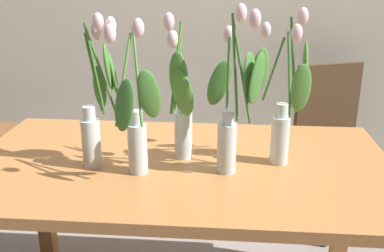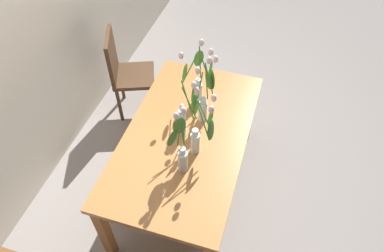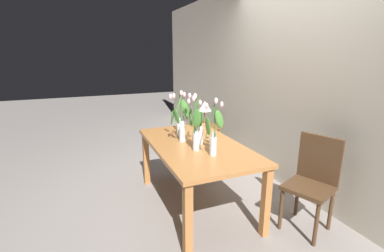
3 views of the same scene
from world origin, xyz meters
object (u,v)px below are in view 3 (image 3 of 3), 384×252
tulip_vase_0 (182,120)px  table_lamp (205,107)px  tulip_vase_2 (179,126)px  tulip_vase_4 (214,134)px  dining_table (196,152)px  dining_chair (313,178)px  tulip_vase_1 (197,130)px  tulip_vase_3 (197,128)px  side_table (203,132)px  pillar_candle (203,125)px

tulip_vase_0 → table_lamp: 1.30m
tulip_vase_2 → tulip_vase_4: size_ratio=0.97×
dining_table → table_lamp: size_ratio=4.02×
tulip_vase_0 → dining_chair: size_ratio=0.59×
tulip_vase_2 → table_lamp: bearing=144.2°
tulip_vase_1 → tulip_vase_3: tulip_vase_1 is taller
side_table → tulip_vase_0: bearing=-36.2°
dining_table → side_table: size_ratio=2.91×
tulip_vase_4 → tulip_vase_3: bearing=-177.5°
side_table → dining_table: bearing=-28.0°
tulip_vase_0 → tulip_vase_2: size_ratio=1.00×
table_lamp → dining_table: bearing=-28.6°
dining_chair → table_lamp: bearing=-175.4°
dining_table → dining_chair: dining_chair is taller
tulip_vase_0 → tulip_vase_1: (0.48, -0.02, 0.01)m
tulip_vase_1 → table_lamp: bearing=152.3°
tulip_vase_0 → tulip_vase_3: bearing=11.4°
tulip_vase_4 → side_table: tulip_vase_4 is taller
tulip_vase_0 → side_table: tulip_vase_0 is taller
tulip_vase_1 → dining_chair: 1.21m
tulip_vase_2 → dining_table: bearing=47.9°
dining_table → dining_chair: size_ratio=1.72×
dining_table → tulip_vase_0: 0.42m
dining_table → tulip_vase_3: (0.01, 0.00, 0.27)m
tulip_vase_1 → dining_chair: size_ratio=0.63×
dining_table → tulip_vase_4: 0.49m
side_table → tulip_vase_4: bearing=-21.8°
tulip_vase_3 → pillar_candle: size_ratio=7.37×
tulip_vase_0 → tulip_vase_2: tulip_vase_0 is taller
tulip_vase_3 → side_table: (-1.33, 0.70, -0.49)m
tulip_vase_3 → tulip_vase_1: bearing=-23.8°
tulip_vase_4 → dining_table: bearing=-176.8°
tulip_vase_3 → table_lamp: (-1.33, 0.72, -0.06)m
dining_chair → tulip_vase_0: bearing=-138.6°
tulip_vase_1 → table_lamp: size_ratio=1.47×
tulip_vase_2 → pillar_candle: tulip_vase_2 is taller
dining_table → table_lamp: table_lamp is taller
tulip_vase_0 → tulip_vase_1: 0.48m
tulip_vase_2 → table_lamp: (-1.19, 0.86, -0.06)m
dining_table → pillar_candle: dining_table is taller
tulip_vase_2 → tulip_vase_3: tulip_vase_3 is taller
tulip_vase_4 → dining_chair: tulip_vase_4 is taller
tulip_vase_1 → tulip_vase_4: (0.18, 0.10, -0.00)m
tulip_vase_4 → pillar_candle: (-1.57, 0.62, -0.37)m
tulip_vase_1 → tulip_vase_4: bearing=28.1°
tulip_vase_1 → side_table: size_ratio=1.06×
dining_table → tulip_vase_3: bearing=23.7°
dining_chair → side_table: bearing=-174.9°
tulip_vase_1 → tulip_vase_2: 0.33m
dining_table → tulip_vase_1: size_ratio=2.74×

